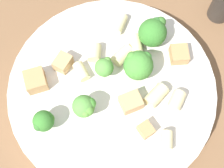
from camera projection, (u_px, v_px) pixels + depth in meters
name	position (u px, v px, depth m)	size (l,w,h in m)	color
ground_plane	(112.00, 96.00, 0.44)	(2.00, 2.00, 0.00)	brown
pasta_bowl	(112.00, 91.00, 0.42)	(0.27, 0.27, 0.04)	silver
broccoli_floret_0	(138.00, 65.00, 0.39)	(0.04, 0.04, 0.05)	#93B766
broccoli_floret_1	(104.00, 68.00, 0.39)	(0.02, 0.02, 0.03)	#84AD60
broccoli_floret_2	(44.00, 121.00, 0.37)	(0.03, 0.03, 0.03)	#9EC175
broccoli_floret_3	(153.00, 32.00, 0.41)	(0.04, 0.04, 0.04)	#93B766
broccoli_floret_4	(85.00, 107.00, 0.37)	(0.03, 0.03, 0.04)	#84AD60
rigatoni_0	(167.00, 140.00, 0.37)	(0.01, 0.01, 0.02)	beige
rigatoni_1	(122.00, 55.00, 0.41)	(0.02, 0.02, 0.03)	beige
rigatoni_2	(116.00, 23.00, 0.43)	(0.01, 0.01, 0.03)	beige
rigatoni_3	(156.00, 95.00, 0.39)	(0.02, 0.02, 0.03)	beige
rigatoni_4	(94.00, 53.00, 0.41)	(0.02, 0.02, 0.02)	beige
rigatoni_5	(81.00, 72.00, 0.40)	(0.01, 0.01, 0.02)	beige
rigatoni_6	(177.00, 100.00, 0.39)	(0.02, 0.02, 0.02)	beige
rigatoni_7	(136.00, 45.00, 0.42)	(0.02, 0.02, 0.03)	beige
chicken_chunk_0	(63.00, 63.00, 0.41)	(0.02, 0.02, 0.02)	tan
chicken_chunk_1	(36.00, 81.00, 0.40)	(0.03, 0.03, 0.02)	tan
chicken_chunk_2	(146.00, 130.00, 0.38)	(0.02, 0.02, 0.02)	tan
chicken_chunk_3	(131.00, 102.00, 0.39)	(0.03, 0.02, 0.02)	tan
chicken_chunk_4	(179.00, 54.00, 0.41)	(0.02, 0.02, 0.02)	tan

